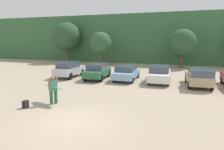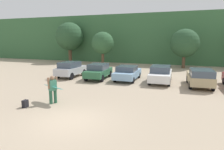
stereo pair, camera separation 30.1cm
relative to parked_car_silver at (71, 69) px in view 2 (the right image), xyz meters
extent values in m
plane|color=tan|center=(6.32, -10.48, -0.89)|extent=(120.00, 120.00, 0.00)
cube|color=#38663D|center=(6.32, 20.82, 3.28)|extent=(108.00, 12.00, 8.33)
cylinder|color=brown|center=(-7.81, 12.80, 0.35)|extent=(0.60, 0.60, 2.48)
sphere|color=#284C2D|center=(-7.81, 12.80, 3.68)|extent=(4.91, 4.91, 4.91)
cylinder|color=brown|center=(-0.75, 11.04, 0.12)|extent=(0.46, 0.46, 2.00)
sphere|color=#2D5633|center=(-0.75, 11.04, 2.61)|extent=(3.51, 3.51, 3.51)
cylinder|color=brown|center=(11.49, 11.55, 0.04)|extent=(0.45, 0.45, 1.84)
sphere|color=#284C2D|center=(11.49, 11.55, 2.65)|extent=(3.97, 3.97, 3.97)
cube|color=silver|center=(0.00, 0.07, -0.16)|extent=(1.85, 3.96, 0.73)
cube|color=#3F4C5B|center=(0.00, -0.18, 0.50)|extent=(1.69, 2.26, 0.58)
cylinder|color=black|center=(-0.80, 1.38, -0.53)|extent=(0.23, 0.72, 0.72)
cylinder|color=black|center=(0.83, 1.36, -0.53)|extent=(0.23, 0.72, 0.72)
cylinder|color=black|center=(-0.83, -1.22, -0.53)|extent=(0.23, 0.72, 0.72)
cylinder|color=black|center=(0.81, -1.24, -0.53)|extent=(0.23, 0.72, 0.72)
cube|color=#2D6642|center=(3.27, 0.06, -0.20)|extent=(2.10, 4.30, 0.66)
cube|color=#3F4C5B|center=(3.27, 0.00, 0.41)|extent=(1.82, 2.34, 0.57)
cylinder|color=black|center=(2.36, 1.39, -0.53)|extent=(0.27, 0.72, 0.71)
cylinder|color=black|center=(3.99, 1.50, -0.53)|extent=(0.27, 0.72, 0.71)
cylinder|color=black|center=(2.55, -1.37, -0.53)|extent=(0.27, 0.72, 0.71)
cylinder|color=black|center=(4.18, -1.26, -0.53)|extent=(0.27, 0.72, 0.71)
cube|color=#84ADD1|center=(6.25, 0.55, -0.26)|extent=(1.99, 4.42, 0.65)
cube|color=#3F4C5B|center=(6.25, 0.25, 0.32)|extent=(1.81, 2.03, 0.51)
cylinder|color=black|center=(5.36, 2.00, -0.58)|extent=(0.23, 0.61, 0.61)
cylinder|color=black|center=(7.11, 2.01, -0.58)|extent=(0.23, 0.61, 0.61)
cylinder|color=black|center=(5.39, -0.91, -0.58)|extent=(0.23, 0.61, 0.61)
cylinder|color=black|center=(7.14, -0.89, -0.58)|extent=(0.23, 0.61, 0.61)
cube|color=white|center=(9.50, 0.54, -0.22)|extent=(2.04, 4.75, 0.71)
cube|color=#3F4C5B|center=(9.50, 0.43, 0.42)|extent=(1.82, 2.52, 0.57)
cylinder|color=black|center=(8.59, 2.07, -0.58)|extent=(0.24, 0.63, 0.62)
cylinder|color=black|center=(10.30, 2.12, -0.58)|extent=(0.24, 0.63, 0.62)
cylinder|color=black|center=(8.69, -1.03, -0.58)|extent=(0.24, 0.63, 0.62)
cylinder|color=black|center=(10.40, -0.98, -0.58)|extent=(0.24, 0.63, 0.62)
cube|color=tan|center=(12.89, -0.04, -0.18)|extent=(2.13, 4.34, 0.73)
cube|color=#3F4C5B|center=(12.95, -0.95, 0.45)|extent=(1.87, 2.55, 0.54)
cylinder|color=black|center=(11.97, 1.30, -0.55)|extent=(0.26, 0.69, 0.68)
cylinder|color=black|center=(13.66, 1.40, -0.55)|extent=(0.26, 0.69, 0.68)
cylinder|color=black|center=(12.13, -1.49, -0.55)|extent=(0.26, 0.69, 0.68)
cylinder|color=black|center=(13.82, -1.39, -0.55)|extent=(0.26, 0.69, 0.68)
cylinder|color=black|center=(15.08, 1.54, -0.58)|extent=(0.24, 0.62, 0.61)
cylinder|color=#26593F|center=(3.70, -8.52, -0.46)|extent=(0.20, 0.20, 0.86)
cylinder|color=#26593F|center=(3.85, -8.25, -0.46)|extent=(0.20, 0.20, 0.86)
cube|color=#3F7F66|center=(3.77, -8.38, 0.30)|extent=(0.50, 0.54, 0.66)
sphere|color=#8C664C|center=(3.77, -8.38, 0.77)|extent=(0.27, 0.27, 0.27)
cylinder|color=#8C664C|center=(3.66, -8.59, 0.47)|extent=(0.21, 0.22, 0.70)
cylinder|color=#8C664C|center=(3.89, -8.17, 0.47)|extent=(0.25, 0.28, 0.71)
ellipsoid|color=teal|center=(3.72, -8.25, 0.16)|extent=(2.09, 1.27, 0.28)
cube|color=black|center=(2.65, -9.61, -0.66)|extent=(0.24, 0.34, 0.45)
camera|label=1|loc=(11.19, -18.84, 3.14)|focal=32.19mm
camera|label=2|loc=(11.47, -18.74, 3.14)|focal=32.19mm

